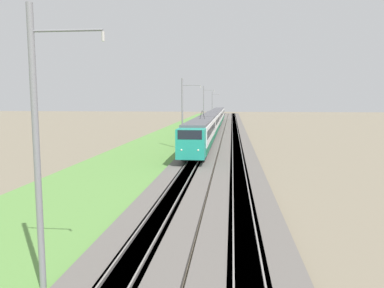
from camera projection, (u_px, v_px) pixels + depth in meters
ballast_main at (205, 144)px, 54.76m from camera, size 240.00×4.40×0.30m
ballast_adjacent at (236, 145)px, 54.28m from camera, size 240.00×4.40×0.30m
track_main at (205, 144)px, 54.76m from camera, size 240.00×1.57×0.45m
track_adjacent at (236, 144)px, 54.28m from camera, size 240.00×1.57×0.45m
grass_verge at (167, 144)px, 55.37m from camera, size 240.00×12.38×0.12m
passenger_train at (213, 120)px, 78.21m from camera, size 87.19×2.88×5.20m
catenary_mast_near at (38, 149)px, 12.46m from camera, size 0.22×2.56×9.74m
catenary_mast_mid at (183, 113)px, 48.99m from camera, size 0.22×2.56×9.40m
catenary_mast_far at (204, 107)px, 85.48m from camera, size 0.22×2.56×9.69m
catenary_mast_distant at (212, 105)px, 122.01m from camera, size 0.22×2.56×9.22m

